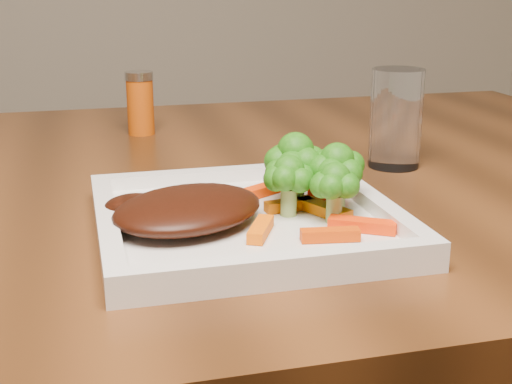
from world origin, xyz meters
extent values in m
cube|color=white|center=(0.29, -0.14, 0.76)|extent=(0.27, 0.27, 0.01)
ellipsoid|color=#361108|center=(0.24, -0.14, 0.78)|extent=(0.18, 0.17, 0.03)
cube|color=#DA3E03|center=(0.35, -0.21, 0.77)|extent=(0.05, 0.02, 0.01)
cube|color=#FF3604|center=(0.38, -0.19, 0.77)|extent=(0.06, 0.04, 0.01)
cube|color=#FF6504|center=(0.29, -0.18, 0.77)|extent=(0.04, 0.05, 0.01)
cube|color=red|center=(0.39, -0.09, 0.77)|extent=(0.06, 0.03, 0.01)
cube|color=#F13903|center=(0.32, -0.07, 0.77)|extent=(0.06, 0.04, 0.01)
cube|color=orange|center=(0.36, -0.14, 0.77)|extent=(0.04, 0.06, 0.01)
cube|color=#CB5803|center=(0.34, -0.12, 0.77)|extent=(0.05, 0.02, 0.01)
cylinder|color=#B94A0A|center=(0.24, 0.30, 0.80)|extent=(0.04, 0.04, 0.09)
cylinder|color=white|center=(0.52, 0.04, 0.81)|extent=(0.07, 0.07, 0.12)
camera|label=1|loc=(0.15, -0.74, 0.98)|focal=50.00mm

